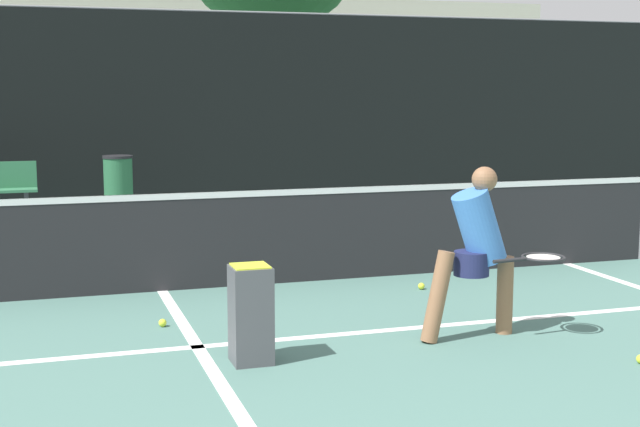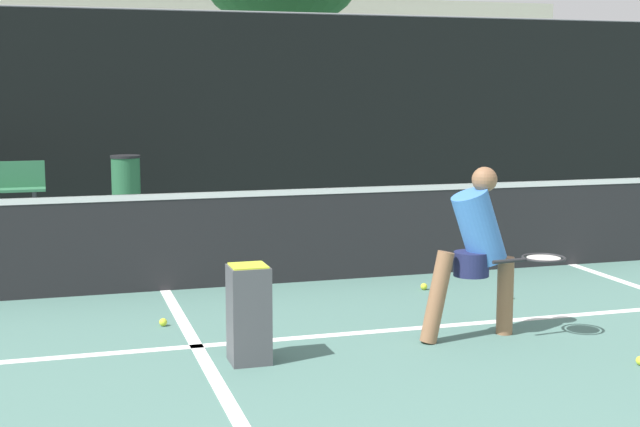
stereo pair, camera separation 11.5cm
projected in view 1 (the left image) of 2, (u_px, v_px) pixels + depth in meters
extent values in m
cube|color=white|center=(198.00, 347.00, 6.75)|extent=(8.25, 0.10, 0.01)
cube|color=white|center=(204.00, 357.00, 6.50)|extent=(0.10, 4.51, 0.01)
cube|color=#232326|center=(161.00, 243.00, 8.57)|extent=(11.00, 0.02, 0.95)
cube|color=white|center=(160.00, 197.00, 8.51)|extent=(11.00, 0.03, 0.06)
cube|color=black|center=(105.00, 109.00, 14.79)|extent=(24.00, 0.06, 3.23)
cylinder|color=slate|center=(102.00, 8.00, 14.56)|extent=(24.00, 0.04, 0.04)
cylinder|color=#8C6042|center=(505.00, 295.00, 7.11)|extent=(0.13, 0.13, 0.62)
cylinder|color=#8C6042|center=(438.00, 297.00, 6.86)|extent=(0.29, 0.16, 0.72)
cylinder|color=#1E234C|center=(471.00, 263.00, 6.94)|extent=(0.28, 0.28, 0.19)
cylinder|color=#3F7ACC|center=(479.00, 227.00, 6.93)|extent=(0.47, 0.31, 0.64)
sphere|color=#8C6042|center=(484.00, 179.00, 6.89)|extent=(0.20, 0.20, 0.20)
cylinder|color=#262628|center=(510.00, 260.00, 6.81)|extent=(0.30, 0.06, 0.03)
torus|color=#262628|center=(543.00, 257.00, 6.93)|extent=(0.37, 0.37, 0.02)
cylinder|color=beige|center=(543.00, 257.00, 6.93)|extent=(0.28, 0.28, 0.01)
sphere|color=#D1E033|center=(507.00, 295.00, 8.33)|extent=(0.07, 0.07, 0.07)
sphere|color=#D1E033|center=(163.00, 323.00, 7.33)|extent=(0.07, 0.07, 0.07)
sphere|color=#D1E033|center=(421.00, 286.00, 8.70)|extent=(0.07, 0.07, 0.07)
cube|color=#4C4C51|center=(251.00, 315.00, 6.33)|extent=(0.28, 0.28, 0.70)
cube|color=#D1E033|center=(250.00, 269.00, 6.29)|extent=(0.25, 0.25, 0.06)
cube|color=#333338|center=(27.00, 204.00, 13.39)|extent=(0.06, 0.32, 0.44)
cylinder|color=#28603D|center=(118.00, 187.00, 13.80)|extent=(0.44, 0.44, 0.88)
cylinder|color=black|center=(118.00, 157.00, 13.73)|extent=(0.46, 0.46, 0.04)
cylinder|color=brown|center=(272.00, 91.00, 20.24)|extent=(0.28, 0.28, 3.81)
cube|color=beige|center=(67.00, 69.00, 31.07)|extent=(36.00, 2.40, 5.25)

